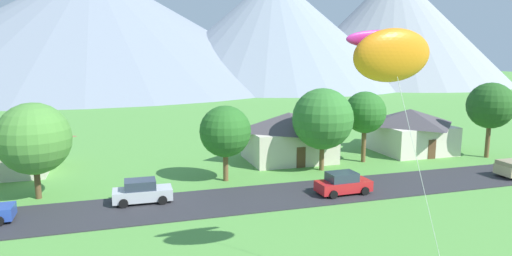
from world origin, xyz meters
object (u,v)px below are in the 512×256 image
Objects in this scene: kite_flyer_with_kite at (392,56)px; house_right_center at (409,129)px; tree_center at (225,132)px; parked_car_red_west_end at (343,184)px; tree_far_right at (323,119)px; tree_near_right at (491,106)px; tree_right_of_center at (34,139)px; parked_car_silver_east_end at (142,192)px; tree_near_left at (365,113)px; house_leftmost at (289,136)px.

house_right_center is at bearing 52.31° from kite_flyer_with_kite.
tree_center is 20.49m from kite_flyer_with_kite.
house_right_center is 18.64m from parked_car_red_west_end.
tree_far_right reaches higher than parked_car_red_west_end.
tree_near_right is at bearing -1.03° from tree_far_right.
tree_near_right is (5.95, -4.99, 2.99)m from house_right_center.
tree_right_of_center is 1.71× the size of parked_car_silver_east_end.
tree_near_left reaches higher than parked_car_red_west_end.
kite_flyer_with_kite is (-4.76, -12.88, 9.84)m from parked_car_red_west_end.
kite_flyer_with_kite is (3.02, -19.22, 6.44)m from tree_center.
tree_right_of_center is 1.70× the size of parked_car_red_west_end.
parked_car_red_west_end is (-1.57, -7.17, -3.96)m from tree_far_right.
tree_far_right is 17.63m from parked_car_silver_east_end.
parked_car_silver_east_end is (-35.22, -4.41, -4.56)m from tree_near_right.
tree_far_right reaches higher than house_right_center.
tree_near_left is 29.45m from tree_right_of_center.
tree_right_of_center is 0.60× the size of kite_flyer_with_kite.
tree_center is 1.52× the size of parked_car_red_west_end.
tree_far_right is at bearing 72.48° from kite_flyer_with_kite.
tree_right_of_center is at bearing 133.20° from kite_flyer_with_kite.
house_right_center is at bearing 9.27° from tree_right_of_center.
tree_far_right is 8.33m from parked_car_red_west_end.
tree_center is 0.85× the size of tree_far_right.
tree_right_of_center is at bearing -178.03° from tree_center.
parked_car_silver_east_end is (-21.89, -6.48, -4.11)m from tree_near_left.
tree_right_of_center is at bearing 165.36° from parked_car_red_west_end.
tree_far_right is at bearing -71.82° from house_leftmost.
tree_near_left reaches higher than tree_center.
tree_center is at bearing -170.13° from tree_near_left.
kite_flyer_with_kite is at bearing -107.52° from tree_far_right.
tree_center is at bearing -166.06° from house_right_center.
parked_car_red_west_end is 16.90m from kite_flyer_with_kite.
tree_far_right reaches higher than tree_near_left.
tree_far_right is at bearing 5.08° from tree_center.
tree_near_right reaches higher than parked_car_silver_east_end.
parked_car_silver_east_end is (-29.26, -9.40, -1.57)m from house_right_center.
tree_center reaches higher than house_leftmost.
tree_right_of_center is at bearing -170.73° from house_right_center.
kite_flyer_with_kite reaches higher than house_leftmost.
kite_flyer_with_kite reaches higher than tree_near_left.
kite_flyer_with_kite reaches higher than parked_car_silver_east_end.
tree_right_of_center is 26.40m from kite_flyer_with_kite.
tree_near_right reaches higher than house_right_center.
house_right_center is 1.10× the size of tree_far_right.
kite_flyer_with_kite is (-19.08, -24.70, 8.27)m from house_right_center.
house_right_center is 13.78m from tree_far_right.
parked_car_red_west_end is at bearing -14.64° from tree_right_of_center.
parked_car_red_west_end is at bearing 69.73° from kite_flyer_with_kite.
house_leftmost is 5.38m from tree_far_right.
tree_near_left is 0.92× the size of tree_far_right.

